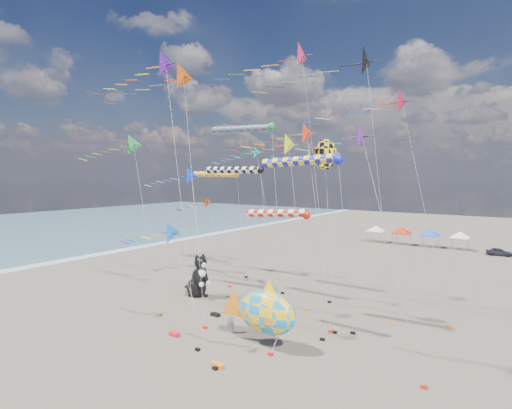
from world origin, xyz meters
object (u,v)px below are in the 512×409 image
at_px(cat_inflatable, 198,274).
at_px(fish_inflatable, 266,312).
at_px(child_green, 258,326).
at_px(person_adult, 231,322).
at_px(child_blue, 267,324).
at_px(parked_car, 499,252).

relative_size(cat_inflatable, fish_inflatable, 0.72).
xyz_separation_m(fish_inflatable, child_green, (-2.13, 2.02, -2.17)).
bearing_deg(person_adult, child_blue, 17.06).
xyz_separation_m(child_green, child_blue, (0.47, 0.70, 0.04)).
xyz_separation_m(fish_inflatable, parked_car, (12.34, 51.22, -2.07)).
xyz_separation_m(cat_inflatable, child_blue, (11.46, -3.93, -1.83)).
relative_size(person_adult, parked_car, 0.48).
height_order(cat_inflatable, child_blue, cat_inflatable).
bearing_deg(fish_inflatable, child_green, 136.48).
relative_size(cat_inflatable, parked_car, 1.27).
bearing_deg(child_blue, cat_inflatable, 136.42).
height_order(person_adult, parked_car, person_adult).
bearing_deg(cat_inflatable, parked_car, 74.58).
bearing_deg(cat_inflatable, child_blue, -4.62).
bearing_deg(child_blue, parked_car, 49.26).
bearing_deg(child_blue, fish_inflatable, -83.34).
bearing_deg(parked_car, person_adult, 154.93).
relative_size(fish_inflatable, parked_car, 1.77).
distance_m(fish_inflatable, child_blue, 3.83).
xyz_separation_m(person_adult, child_blue, (2.28, 2.01, -0.33)).
bearing_deg(child_green, person_adult, -140.03).
bearing_deg(child_blue, person_adult, -163.23).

